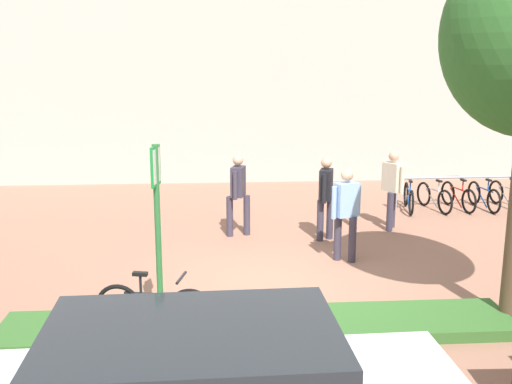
# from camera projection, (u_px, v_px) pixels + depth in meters

# --- Properties ---
(ground_plane) EXTENTS (60.00, 60.00, 0.00)m
(ground_plane) POSITION_uv_depth(u_px,v_px,m) (271.00, 284.00, 10.01)
(ground_plane) COLOR #936651
(building_facade) EXTENTS (28.00, 1.20, 10.00)m
(building_facade) POSITION_uv_depth(u_px,v_px,m) (243.00, 10.00, 17.57)
(building_facade) COLOR #B2ADA3
(building_facade) RESTS_ON ground
(planter_strip) EXTENTS (7.00, 1.10, 0.16)m
(planter_strip) POSITION_uv_depth(u_px,v_px,m) (259.00, 326.00, 8.25)
(planter_strip) COLOR #336028
(planter_strip) RESTS_ON ground
(parking_sign_post) EXTENTS (0.10, 0.36, 2.60)m
(parking_sign_post) POSITION_uv_depth(u_px,v_px,m) (157.00, 214.00, 7.80)
(parking_sign_post) COLOR #2D7238
(parking_sign_post) RESTS_ON ground
(bike_at_sign) EXTENTS (1.65, 0.51, 0.86)m
(bike_at_sign) POSITION_uv_depth(u_px,v_px,m) (155.00, 308.00, 8.18)
(bike_at_sign) COLOR black
(bike_at_sign) RESTS_ON ground
(bike_rack_cluster) EXTENTS (3.21, 1.60, 0.83)m
(bike_rack_cluster) POSITION_uv_depth(u_px,v_px,m) (459.00, 196.00, 14.82)
(bike_rack_cluster) COLOR #99999E
(bike_rack_cluster) RESTS_ON ground
(bollard_steel) EXTENTS (0.16, 0.16, 0.90)m
(bollard_steel) POSITION_uv_depth(u_px,v_px,m) (354.00, 207.00, 13.31)
(bollard_steel) COLOR #ADADB2
(bollard_steel) RESTS_ON ground
(person_suited_dark) EXTENTS (0.36, 0.59, 1.72)m
(person_suited_dark) POSITION_uv_depth(u_px,v_px,m) (326.00, 193.00, 12.21)
(person_suited_dark) COLOR #383342
(person_suited_dark) RESTS_ON ground
(person_shirt_blue) EXTENTS (0.41, 0.53, 1.72)m
(person_shirt_blue) POSITION_uv_depth(u_px,v_px,m) (392.00, 185.00, 12.98)
(person_shirt_blue) COLOR #383342
(person_shirt_blue) RESTS_ON ground
(person_suited_navy) EXTENTS (0.50, 0.59, 1.72)m
(person_suited_navy) POSITION_uv_depth(u_px,v_px,m) (238.00, 190.00, 12.50)
(person_suited_navy) COLOR #383342
(person_suited_navy) RESTS_ON ground
(person_casual_tan) EXTENTS (0.57, 0.37, 1.72)m
(person_casual_tan) POSITION_uv_depth(u_px,v_px,m) (346.00, 209.00, 10.92)
(person_casual_tan) COLOR #383342
(person_casual_tan) RESTS_ON ground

